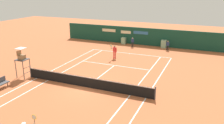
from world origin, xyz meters
TOP-DOWN VIEW (x-y plane):
  - ground_plane at (-0.00, 0.58)m, footprint 80.00×80.00m
  - tennis_net at (0.00, 0.00)m, footprint 12.10×0.10m
  - sponsor_back_wall at (0.03, 16.97)m, footprint 25.00×1.02m
  - umpire_chair at (-6.67, -0.23)m, footprint 1.00×1.00m
  - player_bench at (-6.55, -3.00)m, footprint 0.54×1.31m
  - player_on_baseline at (-1.02, 8.83)m, footprint 0.64×0.68m
  - ball_kid_left_post at (-0.83, 15.20)m, footprint 0.46×0.19m
  - ball_kid_centre_post at (4.18, 15.20)m, footprint 0.44×0.20m
  - tennis_ball_near_service_line at (-3.43, 5.92)m, footprint 0.07×0.07m

SIDE VIEW (x-z plane):
  - ground_plane at x=0.00m, z-range 0.00..0.01m
  - tennis_ball_near_service_line at x=-3.43m, z-range 0.00..0.07m
  - player_bench at x=-6.55m, z-range 0.07..0.95m
  - tennis_net at x=0.00m, z-range -0.02..1.05m
  - ball_kid_centre_post at x=4.18m, z-range 0.10..1.43m
  - ball_kid_left_post at x=-0.83m, z-range 0.10..1.47m
  - player_on_baseline at x=-1.02m, z-range 0.04..1.88m
  - sponsor_back_wall at x=0.03m, z-range -0.04..2.51m
  - umpire_chair at x=-6.67m, z-range 0.44..3.30m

